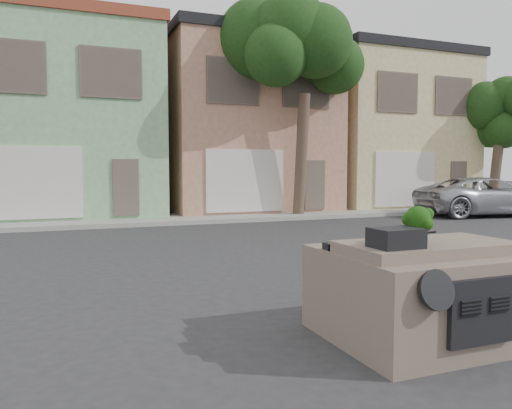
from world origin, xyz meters
TOP-DOWN VIEW (x-y plane):
  - ground_plane at (0.00, 0.00)m, footprint 120.00×120.00m
  - sidewalk at (0.00, 10.50)m, footprint 40.00×3.00m
  - townhouse_mint at (-3.50, 14.50)m, footprint 7.20×8.20m
  - townhouse_tan at (4.00, 14.50)m, footprint 7.20×8.20m
  - townhouse_beige at (11.50, 14.50)m, footprint 7.20×8.20m
  - silver_pickup at (12.41, 7.79)m, footprint 6.02×3.63m
  - tree_near at (5.00, 9.80)m, footprint 4.40×4.00m
  - tree_far at (15.00, 9.80)m, footprint 3.20×3.00m
  - car_dashboard at (0.00, -3.00)m, footprint 2.00×1.80m
  - instrument_hump at (-0.58, -3.35)m, footprint 0.48×0.38m
  - wiper_arm at (0.28, -2.62)m, footprint 0.69×0.15m
  - broccoli at (-0.19, -3.20)m, footprint 0.42×0.42m

SIDE VIEW (x-z plane):
  - ground_plane at x=0.00m, z-range 0.00..0.00m
  - silver_pickup at x=12.41m, z-range -0.78..0.78m
  - sidewalk at x=0.00m, z-range 0.00..0.15m
  - car_dashboard at x=0.00m, z-range 0.00..1.12m
  - wiper_arm at x=0.28m, z-range 1.12..1.14m
  - instrument_hump at x=-0.58m, z-range 1.12..1.32m
  - broccoli at x=-0.19m, z-range 1.12..1.53m
  - tree_far at x=15.00m, z-range 0.00..6.00m
  - townhouse_mint at x=-3.50m, z-range 0.00..7.55m
  - townhouse_tan at x=4.00m, z-range 0.00..7.55m
  - townhouse_beige at x=11.50m, z-range 0.00..7.55m
  - tree_near at x=5.00m, z-range 0.00..8.50m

